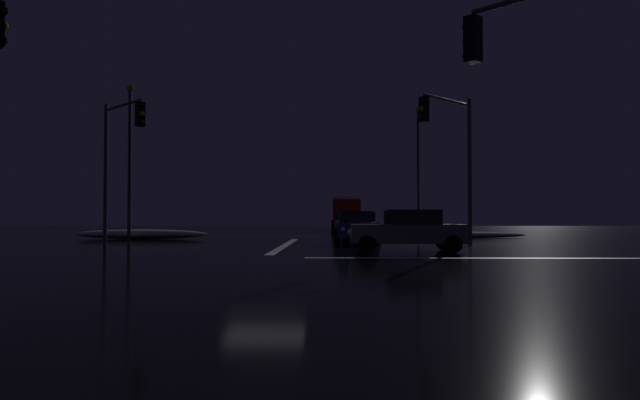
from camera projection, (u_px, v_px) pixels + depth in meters
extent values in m
cube|color=black|center=(265.00, 259.00, 18.62)|extent=(120.00, 120.00, 0.10)
cube|color=white|center=(286.00, 245.00, 26.71)|extent=(0.35, 13.86, 0.01)
cube|color=yellow|center=(300.00, 236.00, 38.30)|extent=(22.00, 0.15, 0.01)
cube|color=white|center=(524.00, 258.00, 18.43)|extent=(13.86, 0.40, 0.01)
ellipsoid|color=white|center=(141.00, 234.00, 33.68)|extent=(7.68, 1.50, 0.56)
ellipsoid|color=white|center=(446.00, 235.00, 34.76)|extent=(9.43, 1.50, 0.41)
cube|color=navy|center=(355.00, 229.00, 28.92)|extent=(1.80, 4.20, 0.70)
cube|color=black|center=(355.00, 217.00, 29.13)|extent=(1.60, 2.00, 0.55)
cylinder|color=black|center=(376.00, 238.00, 27.34)|extent=(0.22, 0.64, 0.64)
cylinder|color=black|center=(337.00, 238.00, 27.38)|extent=(0.22, 0.64, 0.64)
cylinder|color=black|center=(371.00, 235.00, 30.44)|extent=(0.22, 0.64, 0.64)
cylinder|color=black|center=(337.00, 235.00, 30.48)|extent=(0.22, 0.64, 0.64)
sphere|color=#F9EFC6|center=(371.00, 229.00, 26.78)|extent=(0.22, 0.22, 0.22)
sphere|color=#F9EFC6|center=(343.00, 229.00, 26.81)|extent=(0.22, 0.22, 0.22)
cube|color=#14512D|center=(361.00, 227.00, 34.20)|extent=(1.80, 4.20, 0.70)
cube|color=black|center=(361.00, 217.00, 34.42)|extent=(1.60, 2.00, 0.55)
cylinder|color=black|center=(378.00, 234.00, 32.63)|extent=(0.22, 0.64, 0.64)
cylinder|color=black|center=(346.00, 234.00, 32.67)|extent=(0.22, 0.64, 0.64)
cylinder|color=black|center=(374.00, 232.00, 35.72)|extent=(0.22, 0.64, 0.64)
cylinder|color=black|center=(345.00, 232.00, 35.76)|extent=(0.22, 0.64, 0.64)
sphere|color=#F9EFC6|center=(375.00, 227.00, 32.07)|extent=(0.22, 0.22, 0.22)
sphere|color=#F9EFC6|center=(351.00, 227.00, 32.10)|extent=(0.22, 0.22, 0.22)
cube|color=black|center=(351.00, 225.00, 40.80)|extent=(1.80, 4.20, 0.70)
cube|color=black|center=(350.00, 216.00, 41.02)|extent=(1.60, 2.00, 0.55)
cylinder|color=black|center=(365.00, 231.00, 39.22)|extent=(0.22, 0.64, 0.64)
cylinder|color=black|center=(338.00, 231.00, 39.26)|extent=(0.22, 0.64, 0.64)
cylinder|color=black|center=(362.00, 230.00, 42.32)|extent=(0.22, 0.64, 0.64)
cylinder|color=black|center=(338.00, 230.00, 42.36)|extent=(0.22, 0.64, 0.64)
sphere|color=#F9EFC6|center=(361.00, 225.00, 38.67)|extent=(0.22, 0.22, 0.22)
sphere|color=#F9EFC6|center=(342.00, 225.00, 38.70)|extent=(0.22, 0.22, 0.22)
cube|color=#B7B7BC|center=(346.00, 224.00, 47.53)|extent=(1.80, 4.20, 0.70)
cube|color=black|center=(346.00, 216.00, 47.75)|extent=(1.60, 2.00, 0.55)
cylinder|color=black|center=(358.00, 229.00, 45.95)|extent=(0.22, 0.64, 0.64)
cylinder|color=black|center=(335.00, 229.00, 45.99)|extent=(0.22, 0.64, 0.64)
cylinder|color=black|center=(356.00, 228.00, 49.05)|extent=(0.22, 0.64, 0.64)
cylinder|color=black|center=(335.00, 228.00, 49.09)|extent=(0.22, 0.64, 0.64)
sphere|color=#F9EFC6|center=(355.00, 224.00, 45.40)|extent=(0.22, 0.22, 0.22)
sphere|color=#F9EFC6|center=(338.00, 224.00, 45.43)|extent=(0.22, 0.22, 0.22)
cube|color=red|center=(347.00, 213.00, 51.19)|extent=(2.40, 2.20, 2.30)
cube|color=silver|center=(346.00, 211.00, 55.69)|extent=(2.40, 5.00, 2.60)
cylinder|color=black|center=(360.00, 226.00, 51.73)|extent=(0.28, 0.96, 0.96)
cylinder|color=black|center=(333.00, 226.00, 51.78)|extent=(0.28, 0.96, 0.96)
cylinder|color=black|center=(358.00, 225.00, 56.43)|extent=(0.28, 0.96, 0.96)
cylinder|color=black|center=(333.00, 225.00, 56.48)|extent=(0.28, 0.96, 0.96)
sphere|color=#F9EFC6|center=(357.00, 219.00, 50.00)|extent=(0.26, 0.26, 0.26)
sphere|color=#F9EFC6|center=(337.00, 219.00, 50.04)|extent=(0.26, 0.26, 0.26)
cube|color=slate|center=(407.00, 234.00, 21.98)|extent=(4.20, 1.80, 0.70)
cube|color=black|center=(412.00, 217.00, 22.00)|extent=(2.00, 1.60, 0.55)
cylinder|color=black|center=(367.00, 244.00, 21.11)|extent=(0.64, 0.22, 0.64)
cylinder|color=black|center=(364.00, 242.00, 22.91)|extent=(0.64, 0.22, 0.64)
cylinder|color=black|center=(453.00, 244.00, 21.04)|extent=(0.64, 0.22, 0.64)
cylinder|color=black|center=(444.00, 242.00, 22.84)|extent=(0.64, 0.22, 0.64)
sphere|color=#F9EFC6|center=(351.00, 233.00, 21.38)|extent=(0.22, 0.22, 0.22)
sphere|color=#F9EFC6|center=(350.00, 232.00, 22.68)|extent=(0.22, 0.22, 0.22)
sphere|color=black|center=(3.00, 11.00, 13.48)|extent=(0.22, 0.22, 0.22)
sphere|color=orange|center=(3.00, 26.00, 13.47)|extent=(0.22, 0.22, 0.22)
sphere|color=black|center=(3.00, 41.00, 13.46)|extent=(0.22, 0.22, 0.22)
cube|color=black|center=(473.00, 40.00, 13.28)|extent=(0.46, 0.46, 1.05)
sphere|color=black|center=(467.00, 26.00, 13.40)|extent=(0.22, 0.22, 0.22)
sphere|color=orange|center=(467.00, 41.00, 13.39)|extent=(0.22, 0.22, 0.22)
sphere|color=black|center=(467.00, 56.00, 13.38)|extent=(0.22, 0.22, 0.22)
cylinder|color=#4C4C51|center=(470.00, 172.00, 27.01)|extent=(0.18, 0.18, 6.77)
cylinder|color=#4C4C51|center=(448.00, 100.00, 25.88)|extent=(2.57, 2.57, 0.12)
cube|color=black|center=(424.00, 109.00, 24.65)|extent=(0.46, 0.46, 1.05)
sphere|color=black|center=(422.00, 101.00, 24.55)|extent=(0.22, 0.22, 0.22)
sphere|color=orange|center=(422.00, 109.00, 24.54)|extent=(0.22, 0.22, 0.22)
sphere|color=black|center=(422.00, 117.00, 24.53)|extent=(0.22, 0.22, 0.22)
cylinder|color=#4C4C51|center=(106.00, 174.00, 27.39)|extent=(0.18, 0.18, 6.61)
cylinder|color=#4C4C51|center=(122.00, 105.00, 26.24)|extent=(2.50, 2.50, 0.12)
cube|color=black|center=(140.00, 114.00, 24.99)|extent=(0.46, 0.46, 1.05)
sphere|color=black|center=(142.00, 106.00, 24.88)|extent=(0.22, 0.22, 0.22)
sphere|color=orange|center=(142.00, 114.00, 24.87)|extent=(0.22, 0.22, 0.22)
sphere|color=black|center=(142.00, 122.00, 24.86)|extent=(0.22, 0.22, 0.22)
cylinder|color=#424247|center=(130.00, 165.00, 32.63)|extent=(0.20, 0.20, 8.33)
sphere|color=#F9AD47|center=(130.00, 88.00, 32.75)|extent=(0.44, 0.44, 0.44)
cylinder|color=#424247|center=(418.00, 172.00, 48.22)|extent=(0.20, 0.20, 9.96)
sphere|color=#F9AD47|center=(418.00, 110.00, 48.36)|extent=(0.44, 0.44, 0.44)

